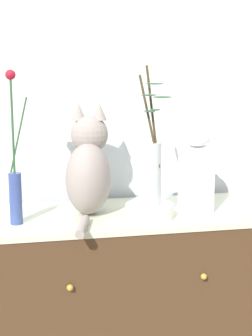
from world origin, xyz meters
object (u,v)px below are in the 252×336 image
object	(u,v)px
vase_slim_green	(15,183)
jar_lidded_porcelain	(196,172)
cat_sitting	(89,168)
bowl_porcelain	(150,211)
sideboard	(126,316)
vase_glass_clear	(150,169)

from	to	relation	value
vase_slim_green	jar_lidded_porcelain	size ratio (longest dim) A/B	1.62
cat_sitting	bowl_porcelain	distance (m)	0.29
sideboard	vase_slim_green	bearing A→B (deg)	-169.78
cat_sitting	vase_slim_green	size ratio (longest dim) A/B	0.82
sideboard	jar_lidded_porcelain	size ratio (longest dim) A/B	3.26
sideboard	bowl_porcelain	distance (m)	0.49
bowl_porcelain	sideboard	bearing A→B (deg)	126.93
cat_sitting	vase_glass_clear	xyz separation A→B (m)	(0.22, -0.12, 0.01)
vase_slim_green	jar_lidded_porcelain	xyz separation A→B (m)	(0.71, 0.05, 0.00)
sideboard	vase_slim_green	distance (m)	0.75
cat_sitting	vase_slim_green	xyz separation A→B (m)	(-0.28, -0.10, -0.03)
sideboard	jar_lidded_porcelain	bearing A→B (deg)	-5.80
sideboard	vase_slim_green	xyz separation A→B (m)	(-0.43, -0.08, 0.61)
cat_sitting	vase_slim_green	world-z (taller)	vase_slim_green
sideboard	cat_sitting	size ratio (longest dim) A/B	2.46
bowl_porcelain	jar_lidded_porcelain	distance (m)	0.26
sideboard	cat_sitting	world-z (taller)	cat_sitting
vase_slim_green	jar_lidded_porcelain	distance (m)	0.71
bowl_porcelain	vase_glass_clear	world-z (taller)	vase_glass_clear
cat_sitting	vase_glass_clear	bearing A→B (deg)	-29.26
bowl_porcelain	jar_lidded_porcelain	bearing A→B (deg)	18.17
bowl_porcelain	vase_glass_clear	xyz separation A→B (m)	(-0.00, -0.00, 0.16)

